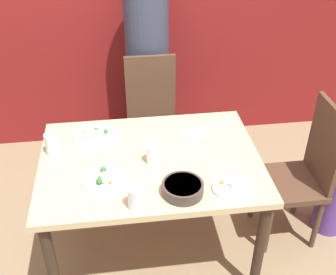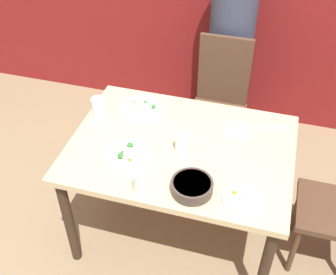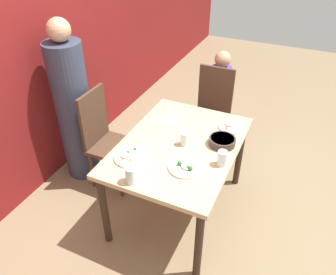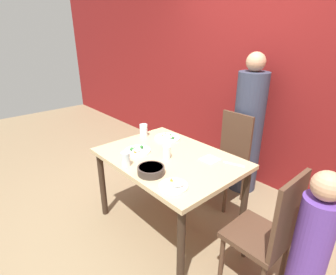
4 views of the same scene
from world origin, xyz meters
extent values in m
plane|color=#847051|center=(0.00, 0.00, 0.00)|extent=(10.00, 10.00, 0.00)
cube|color=tan|center=(0.00, 0.00, 0.74)|extent=(1.27, 0.92, 0.04)
cylinder|color=#332319|center=(-0.57, -0.40, 0.36)|extent=(0.06, 0.06, 0.72)
cylinder|color=#332319|center=(0.57, -0.40, 0.36)|extent=(0.06, 0.06, 0.72)
cylinder|color=#332319|center=(-0.57, 0.40, 0.36)|extent=(0.06, 0.06, 0.72)
cylinder|color=#332319|center=(0.57, 0.40, 0.36)|extent=(0.06, 0.06, 0.72)
cube|color=#4C3323|center=(0.09, 0.73, 0.43)|extent=(0.40, 0.40, 0.04)
cube|color=#4C3323|center=(0.09, 0.91, 0.73)|extent=(0.38, 0.03, 0.54)
cylinder|color=#4C3323|center=(-0.08, 0.56, 0.21)|extent=(0.04, 0.04, 0.41)
cylinder|color=#4C3323|center=(0.25, 0.56, 0.21)|extent=(0.04, 0.04, 0.41)
cylinder|color=#4C3323|center=(-0.08, 0.89, 0.21)|extent=(0.04, 0.04, 0.41)
cylinder|color=#4C3323|center=(0.25, 0.89, 0.21)|extent=(0.04, 0.04, 0.41)
cube|color=#4C3323|center=(0.90, 0.04, 0.43)|extent=(0.40, 0.40, 0.04)
cylinder|color=#4C3323|center=(0.74, 0.21, 0.21)|extent=(0.04, 0.04, 0.41)
cylinder|color=#4C3323|center=(0.74, -0.12, 0.21)|extent=(0.04, 0.04, 0.41)
cylinder|color=#33384C|center=(0.09, 1.14, 0.71)|extent=(0.33, 0.33, 1.41)
cylinder|color=#3D332D|center=(0.14, -0.32, 0.79)|extent=(0.22, 0.22, 0.06)
cylinder|color=#BC5123|center=(0.14, -0.32, 0.82)|extent=(0.19, 0.19, 0.01)
cylinder|color=white|center=(-0.32, 0.27, 0.77)|extent=(0.27, 0.27, 0.02)
ellipsoid|color=white|center=(-0.32, 0.30, 0.78)|extent=(0.13, 0.13, 0.02)
sphere|color=#2D702D|center=(-0.25, 0.28, 0.79)|extent=(0.03, 0.03, 0.03)
cone|color=orange|center=(-0.39, 0.30, 0.79)|extent=(0.02, 0.02, 0.02)
cone|color=orange|center=(-0.38, 0.24, 0.79)|extent=(0.01, 0.01, 0.02)
sphere|color=#2D702D|center=(-0.31, 0.30, 0.79)|extent=(0.03, 0.03, 0.03)
cylinder|color=white|center=(0.40, -0.32, 0.77)|extent=(0.21, 0.21, 0.02)
ellipsoid|color=white|center=(0.42, -0.29, 0.79)|extent=(0.09, 0.09, 0.02)
cone|color=orange|center=(0.36, -0.29, 0.79)|extent=(0.01, 0.01, 0.02)
cone|color=orange|center=(0.35, -0.29, 0.79)|extent=(0.02, 0.02, 0.03)
cylinder|color=white|center=(-0.27, -0.16, 0.77)|extent=(0.24, 0.24, 0.02)
ellipsoid|color=white|center=(-0.26, -0.17, 0.79)|extent=(0.09, 0.09, 0.03)
cone|color=orange|center=(-0.23, -0.21, 0.79)|extent=(0.02, 0.02, 0.03)
sphere|color=#2D702D|center=(-0.29, -0.18, 0.79)|extent=(0.03, 0.03, 0.03)
sphere|color=#2D702D|center=(-0.29, -0.21, 0.79)|extent=(0.04, 0.04, 0.04)
sphere|color=#2D702D|center=(-0.27, -0.11, 0.79)|extent=(0.03, 0.03, 0.03)
cylinder|color=silver|center=(-0.11, -0.39, 0.82)|extent=(0.07, 0.07, 0.12)
cylinder|color=silver|center=(0.01, -0.04, 0.81)|extent=(0.07, 0.07, 0.11)
cylinder|color=silver|center=(-0.56, 0.13, 0.82)|extent=(0.08, 0.08, 0.13)
cube|color=white|center=(0.29, 0.22, 0.76)|extent=(0.14, 0.14, 0.01)
cube|color=silver|center=(0.49, 0.31, 0.76)|extent=(0.18, 0.08, 0.01)
camera|label=1|loc=(-0.15, -1.93, 2.22)|focal=45.00mm
camera|label=2|loc=(0.42, -1.73, 2.36)|focal=45.00mm
camera|label=3|loc=(-2.00, -0.81, 2.34)|focal=35.00mm
camera|label=4|loc=(1.59, -1.43, 1.81)|focal=28.00mm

